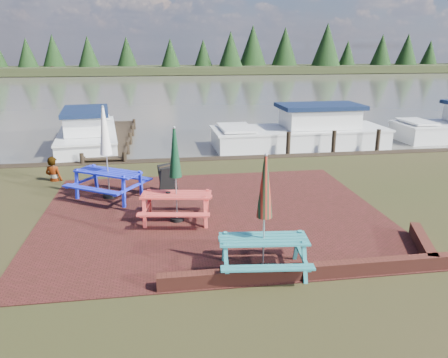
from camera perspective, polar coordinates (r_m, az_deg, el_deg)
ground at (r=10.79m, az=-0.77°, el=-6.62°), size 120.00×120.00×0.00m
paving at (r=11.70m, az=-1.44°, el=-4.63°), size 9.00×7.50×0.02m
brick_wall at (r=9.16m, az=15.05°, el=-10.72°), size 6.21×1.79×0.30m
water at (r=47.02m, az=-7.05°, el=11.59°), size 120.00×60.00×0.02m
far_treeline at (r=75.82m, az=-7.87°, el=16.05°), size 120.00×10.00×8.10m
picnic_table_teal at (r=8.58m, az=5.22°, el=-7.02°), size 1.88×1.71×2.40m
picnic_table_red at (r=11.06m, az=-6.27°, el=-1.39°), size 1.99×1.83×2.43m
picnic_table_blue at (r=13.13m, az=-14.98°, el=1.51°), size 2.57×2.51×2.70m
chalkboard at (r=13.10m, az=-7.33°, el=-0.17°), size 0.61×0.83×0.94m
jetty at (r=21.60m, az=-14.22°, el=5.24°), size 1.76×9.08×1.00m
boat_jetty at (r=21.02m, az=-17.32°, el=5.51°), size 3.23×7.35×2.06m
boat_near at (r=20.56m, az=10.27°, el=5.85°), size 8.04×2.94×2.16m
person at (r=15.46m, az=-21.59°, el=2.69°), size 0.70×0.59×1.64m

